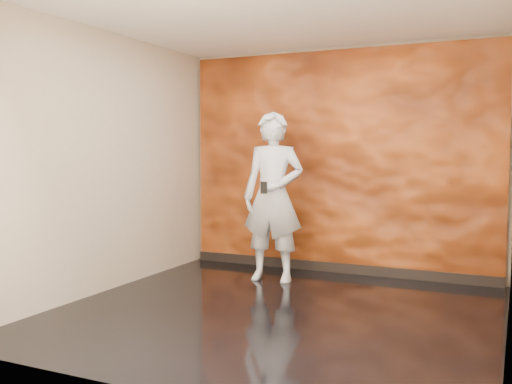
% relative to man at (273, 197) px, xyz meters
% --- Properties ---
extents(room, '(4.02, 4.02, 2.81)m').
position_rel_man_xyz_m(room, '(0.54, -1.19, 0.41)').
color(room, black).
rests_on(room, ground).
extents(feature_wall, '(3.90, 0.06, 2.75)m').
position_rel_man_xyz_m(feature_wall, '(0.54, 0.77, 0.40)').
color(feature_wall, orange).
rests_on(feature_wall, ground).
extents(baseboard, '(3.90, 0.04, 0.12)m').
position_rel_man_xyz_m(baseboard, '(0.54, 0.73, -0.92)').
color(baseboard, black).
rests_on(baseboard, ground).
extents(man, '(0.76, 0.54, 1.97)m').
position_rel_man_xyz_m(man, '(0.00, 0.00, 0.00)').
color(man, '#A6ABB7').
rests_on(man, ground).
extents(phone, '(0.08, 0.03, 0.14)m').
position_rel_man_xyz_m(phone, '(-0.00, -0.27, 0.12)').
color(phone, black).
rests_on(phone, man).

